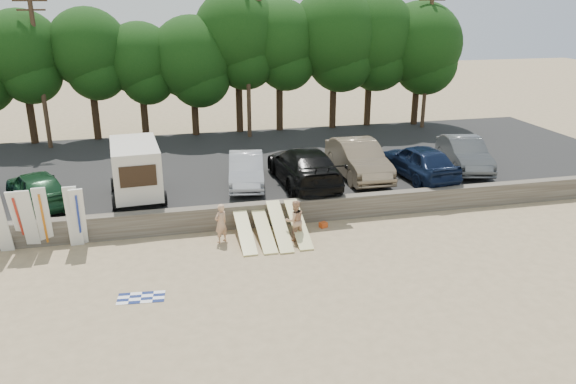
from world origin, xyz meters
The scene contains 27 objects.
ground centered at (0.00, 0.00, 0.00)m, with size 120.00×120.00×0.00m, color tan.
seawall centered at (0.00, 3.00, 0.50)m, with size 44.00×0.50×1.00m, color #6B6356.
parking_lot centered at (0.00, 10.50, 0.35)m, with size 44.00×14.50×0.70m, color #282828.
treeline centered at (1.20, 17.46, 6.35)m, with size 33.74×6.32×9.14m.
utility_poles centered at (2.00, 16.00, 5.43)m, with size 25.80×0.26×9.00m.
box_trailer centered at (-4.76, 5.66, 2.10)m, with size 2.48×4.06×2.49m.
car_1 centered at (-8.92, 5.74, 1.47)m, with size 1.83×4.54×1.55m, color #153B21.
car_2 centered at (0.24, 6.41, 1.44)m, with size 1.58×4.52×1.49m, color #B4B4B9.
car_3 centered at (2.93, 5.88, 1.59)m, with size 2.50×6.16×1.79m, color black.
car_4 centered at (5.86, 6.44, 1.60)m, with size 1.91×5.47×1.80m, color #806C51.
car_5 centered at (8.70, 5.55, 1.55)m, with size 2.01×4.99×1.70m, color #0E1832.
car_6 centered at (11.64, 6.40, 1.52)m, with size 1.74×4.98×1.64m, color #46494B.
surfboard_upright_1 centered at (-9.62, 2.35, 1.26)m, with size 0.50×0.06×2.60m, color white.
surfboard_upright_2 centered at (-9.01, 2.61, 1.25)m, with size 0.50×0.06×2.60m, color white.
surfboard_upright_3 centered at (-8.68, 2.49, 1.27)m, with size 0.50×0.06×2.60m, color white.
surfboard_upright_4 centered at (-8.17, 2.58, 1.28)m, with size 0.50×0.06×2.60m, color white.
surfboard_upright_5 centered at (-7.07, 2.39, 1.28)m, with size 0.50×0.06×2.60m, color white.
surfboard_upright_6 centered at (-6.88, 2.37, 1.25)m, with size 0.50×0.06×2.60m, color white.
surfboard_low_0 centered at (-0.64, 1.50, 0.44)m, with size 0.56×3.00×0.07m, color beige.
surfboard_low_1 centered at (0.13, 1.47, 0.41)m, with size 0.56×3.00×0.07m, color beige.
surfboard_low_2 centered at (0.74, 1.34, 0.58)m, with size 0.56×3.00×0.07m, color beige.
surfboard_low_3 centered at (1.53, 1.45, 0.55)m, with size 0.56×3.00×0.07m, color beige.
beachgoer_a centered at (-1.55, 1.63, 0.80)m, with size 0.58×0.38×1.60m, color tan.
beachgoer_b centered at (1.33, 1.18, 0.83)m, with size 0.81×0.63×1.66m, color tan.
cooler centered at (0.93, 2.38, 0.16)m, with size 0.38×0.30×0.32m, color #268E46.
gear_bag centered at (2.80, 2.13, 0.11)m, with size 0.30×0.25×0.22m, color #CF4918.
beach_towel centered at (-4.61, -2.14, 0.01)m, with size 1.50×1.50×0.00m, color white.
Camera 1 is at (-3.63, -18.78, 9.20)m, focal length 35.00 mm.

